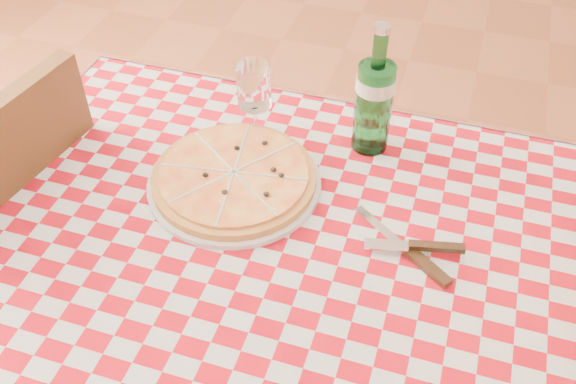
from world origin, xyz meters
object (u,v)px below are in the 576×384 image
dining_table (288,272)px  wine_glass (255,103)px  pizza_plate (234,177)px  chair_far (12,235)px  water_bottle (375,90)px

dining_table → wine_glass: bearing=120.9°
wine_glass → dining_table: bearing=-59.1°
dining_table → pizza_plate: (-0.15, 0.11, 0.12)m
pizza_plate → wine_glass: size_ratio=1.92×
dining_table → wine_glass: 0.36m
dining_table → pizza_plate: 0.22m
chair_far → water_bottle: bearing=-148.6°
chair_far → water_bottle: (0.76, 0.31, 0.36)m
wine_glass → pizza_plate: bearing=-86.5°
chair_far → water_bottle: size_ratio=3.26×
dining_table → wine_glass: wine_glass is taller
pizza_plate → wine_glass: 0.17m
pizza_plate → dining_table: bearing=-35.4°
chair_far → water_bottle: 0.90m
dining_table → water_bottle: water_bottle is taller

